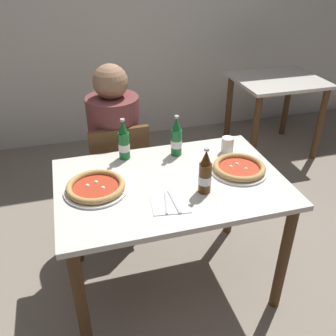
% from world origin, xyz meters
% --- Properties ---
extents(ground_plane, '(8.00, 8.00, 0.00)m').
position_xyz_m(ground_plane, '(0.00, 0.00, 0.00)').
color(ground_plane, gray).
extents(back_wall_tiled, '(7.00, 0.10, 2.60)m').
position_xyz_m(back_wall_tiled, '(0.00, 2.20, 1.30)').
color(back_wall_tiled, silver).
rests_on(back_wall_tiled, ground_plane).
extents(dining_table_main, '(1.20, 0.80, 0.75)m').
position_xyz_m(dining_table_main, '(0.00, 0.00, 0.64)').
color(dining_table_main, silver).
rests_on(dining_table_main, ground_plane).
extents(chair_behind_table, '(0.41, 0.41, 0.85)m').
position_xyz_m(chair_behind_table, '(-0.19, 0.61, 0.48)').
color(chair_behind_table, brown).
rests_on(chair_behind_table, ground_plane).
extents(diner_seated, '(0.34, 0.34, 1.21)m').
position_xyz_m(diner_seated, '(-0.19, 0.66, 0.58)').
color(diner_seated, '#2D3342').
rests_on(diner_seated, ground_plane).
extents(dining_table_background, '(0.80, 0.70, 0.75)m').
position_xyz_m(dining_table_background, '(1.47, 1.42, 0.59)').
color(dining_table_background, silver).
rests_on(dining_table_background, ground_plane).
extents(pizza_margherita_near, '(0.33, 0.33, 0.04)m').
position_xyz_m(pizza_margherita_near, '(-0.39, 0.02, 0.77)').
color(pizza_margherita_near, white).
rests_on(pizza_margherita_near, dining_table_main).
extents(pizza_marinara_far, '(0.31, 0.31, 0.04)m').
position_xyz_m(pizza_marinara_far, '(0.39, -0.01, 0.77)').
color(pizza_marinara_far, white).
rests_on(pizza_marinara_far, dining_table_main).
extents(beer_bottle_left, '(0.07, 0.07, 0.25)m').
position_xyz_m(beer_bottle_left, '(0.14, -0.14, 0.85)').
color(beer_bottle_left, '#512D0F').
rests_on(beer_bottle_left, dining_table_main).
extents(beer_bottle_center, '(0.07, 0.07, 0.25)m').
position_xyz_m(beer_bottle_center, '(-0.19, 0.31, 0.85)').
color(beer_bottle_center, '#196B2D').
rests_on(beer_bottle_center, dining_table_main).
extents(beer_bottle_right, '(0.07, 0.07, 0.25)m').
position_xyz_m(beer_bottle_right, '(0.11, 0.27, 0.85)').
color(beer_bottle_right, '#196B2D').
rests_on(beer_bottle_right, dining_table_main).
extents(napkin_with_cutlery, '(0.20, 0.20, 0.01)m').
position_xyz_m(napkin_with_cutlery, '(-0.06, -0.19, 0.75)').
color(napkin_with_cutlery, white).
rests_on(napkin_with_cutlery, dining_table_main).
extents(paper_cup, '(0.07, 0.07, 0.09)m').
position_xyz_m(paper_cup, '(0.42, 0.21, 0.80)').
color(paper_cup, white).
rests_on(paper_cup, dining_table_main).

